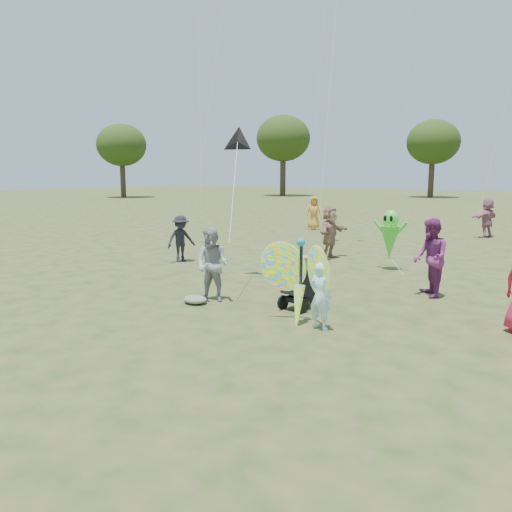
# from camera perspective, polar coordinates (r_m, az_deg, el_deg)

# --- Properties ---
(ground) EXTENTS (160.00, 160.00, 0.00)m
(ground) POSITION_cam_1_polar(r_m,az_deg,el_deg) (9.11, -4.88, -8.19)
(ground) COLOR #51592B
(ground) RESTS_ON ground
(child_girl) EXTENTS (0.47, 0.33, 1.21)m
(child_girl) POSITION_cam_1_polar(r_m,az_deg,el_deg) (8.95, 7.36, -4.54)
(child_girl) COLOR #B3EEFD
(child_girl) RESTS_ON ground
(adult_man) EXTENTS (0.90, 0.77, 1.61)m
(adult_man) POSITION_cam_1_polar(r_m,az_deg,el_deg) (10.83, -5.01, -0.98)
(adult_man) COLOR #949599
(adult_man) RESTS_ON ground
(grey_bag) EXTENTS (0.54, 0.45, 0.17)m
(grey_bag) POSITION_cam_1_polar(r_m,az_deg,el_deg) (10.79, -6.96, -4.95)
(grey_bag) COLOR slate
(grey_bag) RESTS_ON ground
(crowd_b) EXTENTS (0.77, 1.05, 1.46)m
(crowd_b) POSITION_cam_1_polar(r_m,az_deg,el_deg) (15.81, -8.58, 1.96)
(crowd_b) COLOR black
(crowd_b) RESTS_ON ground
(crowd_d) EXTENTS (0.53, 1.60, 1.71)m
(crowd_d) POSITION_cam_1_polar(r_m,az_deg,el_deg) (16.42, 8.46, 2.69)
(crowd_d) COLOR #9E7761
(crowd_d) RESTS_ON ground
(crowd_e) EXTENTS (1.05, 1.09, 1.77)m
(crowd_e) POSITION_cam_1_polar(r_m,az_deg,el_deg) (11.82, 19.30, -0.20)
(crowd_e) COLOR #722667
(crowd_e) RESTS_ON ground
(crowd_g) EXTENTS (0.95, 0.86, 1.63)m
(crowd_g) POSITION_cam_1_polar(r_m,az_deg,el_deg) (25.00, 6.63, 4.91)
(crowd_g) COLOR gold
(crowd_g) RESTS_ON ground
(crowd_j) EXTENTS (1.00, 1.65, 1.70)m
(crowd_j) POSITION_cam_1_polar(r_m,az_deg,el_deg) (23.78, 24.89, 3.96)
(crowd_j) COLOR #AE637F
(crowd_j) RESTS_ON ground
(jogging_stroller) EXTENTS (0.56, 1.08, 1.09)m
(jogging_stroller) POSITION_cam_1_polar(r_m,az_deg,el_deg) (10.32, 5.48, -2.58)
(jogging_stroller) COLOR black
(jogging_stroller) RESTS_ON ground
(butterfly_kite) EXTENTS (1.74, 0.75, 1.81)m
(butterfly_kite) POSITION_cam_1_polar(r_m,az_deg,el_deg) (9.18, 5.00, -2.78)
(butterfly_kite) COLOR #FF4328
(butterfly_kite) RESTS_ON ground
(delta_kite_rig) EXTENTS (2.02, 2.48, 2.68)m
(delta_kite_rig) POSITION_cam_1_polar(r_m,az_deg,el_deg) (13.11, -2.12, 12.84)
(delta_kite_rig) COLOR black
(delta_kite_rig) RESTS_ON ground
(alien_kite) EXTENTS (1.12, 0.69, 1.74)m
(alien_kite) POSITION_cam_1_polar(r_m,az_deg,el_deg) (14.78, 15.06, 2.17)
(alien_kite) COLOR #42DA33
(alien_kite) RESTS_ON ground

